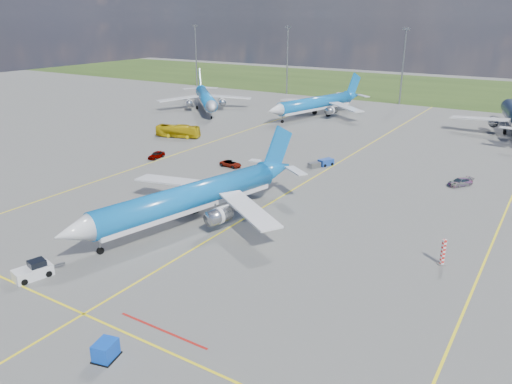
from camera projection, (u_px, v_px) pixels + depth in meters
The scene contains 15 objects.
ground at pixel (212, 238), 62.49m from camera, with size 400.00×400.00×0.00m, color #5C5C5A.
grass_strip at pixel (459, 91), 182.06m from camera, with size 400.00×80.00×0.01m, color #2D4719.
taxiway_lines at pixel (312, 179), 84.48m from camera, with size 60.25×160.00×0.02m.
floodlight_masts at pixel (473, 66), 140.93m from camera, with size 202.20×0.50×22.70m.
warning_post at pixel (443, 252), 55.32m from camera, with size 0.50×0.50×3.00m, color red.
bg_jet_nw at pixel (206, 110), 145.05m from camera, with size 29.52×38.75×10.15m, color #0D68BC, non-canonical shape.
bg_jet_nnw at pixel (315, 116), 136.53m from camera, with size 29.69×38.97×10.21m, color #0D68BC, non-canonical shape.
main_airliner at pixel (191, 223), 66.93m from camera, with size 30.17×39.60×10.37m, color #0D68BC, non-canonical shape.
pushback_tug at pixel (34, 271), 52.85m from camera, with size 2.87×5.47×1.82m.
uld_container at pixel (106, 350), 40.33m from camera, with size 1.52×1.90×1.52m, color blue.
apron_bus at pixel (178, 131), 112.97m from camera, with size 2.38×10.15×2.83m, color gold.
service_car_a at pixel (156, 155), 96.66m from camera, with size 1.59×3.96×1.35m, color #999999.
service_car_b at pixel (231, 164), 91.24m from camera, with size 1.92×4.17×1.16m, color #999999.
service_car_c at pixel (460, 182), 81.15m from camera, with size 1.79×4.40×1.28m, color #999999.
baggage_tug_c at pixel (322, 163), 91.67m from camera, with size 3.43×5.38×1.18m.
Camera 1 is at (34.94, -45.27, 26.40)m, focal length 35.00 mm.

